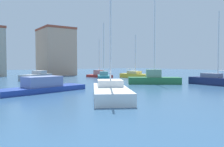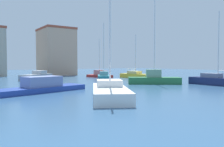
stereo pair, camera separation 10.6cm
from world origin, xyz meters
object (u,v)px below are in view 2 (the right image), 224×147
(sailboat_white_far_right, at_px, (110,91))
(sailboat_yellow_distant_east, at_px, (135,75))
(motorboat_grey_distant_north, at_px, (37,76))
(sailboat_navy_behind_lamppost, at_px, (217,80))
(motorboat_blue_far_left, at_px, (42,86))
(sailboat_green_mid_harbor, at_px, (154,79))
(sailboat_teal_outer_mooring, at_px, (104,77))
(sailboat_red_center_channel, at_px, (99,75))

(sailboat_white_far_right, bearing_deg, sailboat_yellow_distant_east, 44.51)
(motorboat_grey_distant_north, xyz_separation_m, sailboat_navy_behind_lamppost, (15.96, -22.68, 0.01))
(motorboat_blue_far_left, bearing_deg, sailboat_green_mid_harbor, -0.51)
(sailboat_teal_outer_mooring, height_order, sailboat_navy_behind_lamppost, sailboat_navy_behind_lamppost)
(sailboat_yellow_distant_east, xyz_separation_m, sailboat_red_center_channel, (-4.35, 5.85, -0.03))
(sailboat_navy_behind_lamppost, height_order, sailboat_green_mid_harbor, sailboat_green_mid_harbor)
(sailboat_navy_behind_lamppost, xyz_separation_m, sailboat_green_mid_harbor, (-5.31, 5.84, 0.08))
(motorboat_grey_distant_north, relative_size, sailboat_red_center_channel, 0.87)
(motorboat_grey_distant_north, relative_size, sailboat_navy_behind_lamppost, 0.70)
(motorboat_blue_far_left, relative_size, sailboat_white_far_right, 0.92)
(sailboat_white_far_right, height_order, motorboat_grey_distant_north, sailboat_white_far_right)
(sailboat_teal_outer_mooring, bearing_deg, sailboat_white_far_right, -121.29)
(motorboat_blue_far_left, height_order, sailboat_red_center_channel, sailboat_red_center_channel)
(motorboat_blue_far_left, xyz_separation_m, sailboat_navy_behind_lamppost, (20.39, -5.98, 0.05))
(motorboat_blue_far_left, bearing_deg, sailboat_red_center_channel, 44.59)
(sailboat_red_center_channel, bearing_deg, sailboat_yellow_distant_east, -53.35)
(sailboat_white_far_right, xyz_separation_m, sailboat_navy_behind_lamppost, (17.17, 0.94, 0.05))
(sailboat_navy_behind_lamppost, bearing_deg, motorboat_grey_distant_north, 125.13)
(motorboat_blue_far_left, bearing_deg, sailboat_navy_behind_lamppost, -16.34)
(motorboat_blue_far_left, distance_m, motorboat_grey_distant_north, 17.28)
(motorboat_grey_distant_north, distance_m, sailboat_green_mid_harbor, 19.92)
(sailboat_green_mid_harbor, bearing_deg, motorboat_blue_far_left, 179.49)
(motorboat_blue_far_left, distance_m, sailboat_navy_behind_lamppost, 21.25)
(sailboat_yellow_distant_east, height_order, motorboat_blue_far_left, sailboat_yellow_distant_east)
(sailboat_yellow_distant_east, height_order, sailboat_teal_outer_mooring, sailboat_teal_outer_mooring)
(sailboat_teal_outer_mooring, bearing_deg, sailboat_yellow_distant_east, 11.03)
(motorboat_blue_far_left, relative_size, sailboat_teal_outer_mooring, 0.99)
(motorboat_blue_far_left, height_order, sailboat_green_mid_harbor, sailboat_green_mid_harbor)
(sailboat_teal_outer_mooring, height_order, sailboat_red_center_channel, sailboat_teal_outer_mooring)
(motorboat_blue_far_left, distance_m, sailboat_green_mid_harbor, 15.08)
(motorboat_blue_far_left, xyz_separation_m, sailboat_teal_outer_mooring, (12.84, 8.91, 0.04))
(sailboat_teal_outer_mooring, distance_m, sailboat_green_mid_harbor, 9.32)
(sailboat_red_center_channel, bearing_deg, sailboat_white_far_right, -119.86)
(sailboat_navy_behind_lamppost, bearing_deg, sailboat_green_mid_harbor, 132.28)
(sailboat_red_center_channel, bearing_deg, sailboat_green_mid_harbor, -95.18)
(motorboat_grey_distant_north, xyz_separation_m, sailboat_green_mid_harbor, (10.65, -16.84, 0.09))
(sailboat_white_far_right, xyz_separation_m, motorboat_grey_distant_north, (1.21, 23.62, 0.03))
(sailboat_navy_behind_lamppost, bearing_deg, sailboat_teal_outer_mooring, 116.89)
(motorboat_blue_far_left, relative_size, sailboat_navy_behind_lamppost, 0.98)
(sailboat_red_center_channel, bearing_deg, motorboat_grey_distant_north, 178.28)
(motorboat_grey_distant_north, distance_m, sailboat_red_center_channel, 12.15)
(sailboat_teal_outer_mooring, distance_m, sailboat_navy_behind_lamppost, 16.69)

